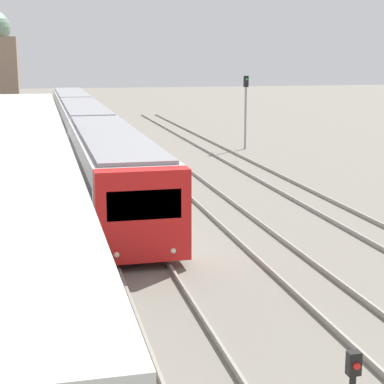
{
  "coord_description": "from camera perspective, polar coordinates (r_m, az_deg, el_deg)",
  "views": [
    {
      "loc": [
        -2.64,
        -4.78,
        5.86
      ],
      "look_at": [
        2.04,
        14.96,
        1.57
      ],
      "focal_mm": 60.0,
      "sensor_mm": 36.0,
      "label": 1
    }
  ],
  "objects": [
    {
      "name": "train_near",
      "position": [
        40.2,
        -9.53,
        5.78
      ],
      "size": [
        2.65,
        46.22,
        2.97
      ],
      "color": "red",
      "rests_on": "ground_plane"
    },
    {
      "name": "person_on_platform",
      "position": [
        13.69,
        -10.33,
        -4.84
      ],
      "size": [
        0.4,
        0.4,
        1.66
      ],
      "color": "#2D2D33",
      "rests_on": "station_platform"
    },
    {
      "name": "signal_mast_far",
      "position": [
        41.37,
        4.79,
        7.89
      ],
      "size": [
        0.28,
        0.29,
        4.67
      ],
      "color": "gray",
      "rests_on": "ground_plane"
    }
  ]
}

